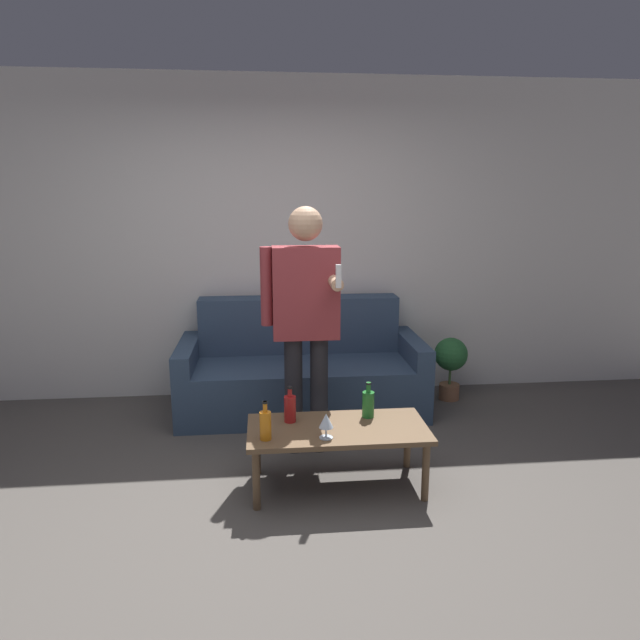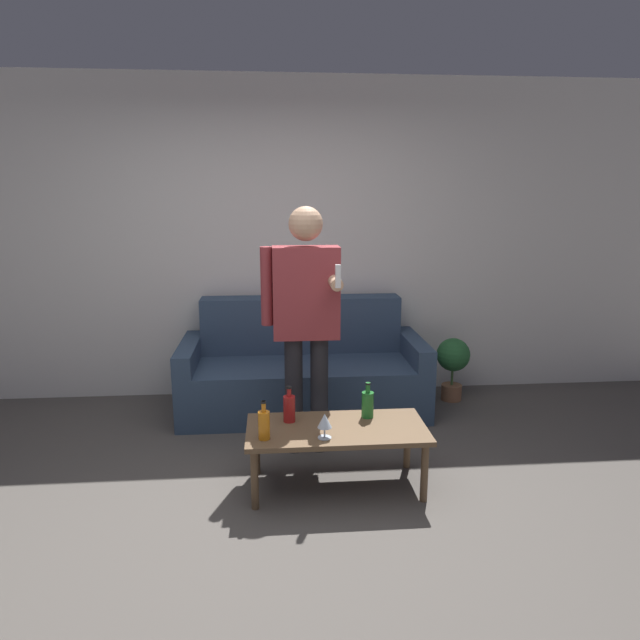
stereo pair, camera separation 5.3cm
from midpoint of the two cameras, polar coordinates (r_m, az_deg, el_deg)
ground_plane at (r=3.22m, az=-4.99°, el=-20.46°), size 16.00×16.00×0.00m
wall_back at (r=4.94m, az=-5.30°, el=7.88°), size 8.00×0.06×2.70m
couch at (r=4.73m, az=-1.40°, el=-5.13°), size 1.96×0.87×0.89m
coffee_table at (r=3.48m, az=2.11°, el=-11.29°), size 1.07×0.52×0.39m
bottle_orange at (r=3.28m, az=-5.08°, el=-10.33°), size 0.07×0.07×0.23m
bottle_green at (r=3.58m, az=5.21°, el=-8.33°), size 0.08×0.08×0.23m
bottle_dark at (r=3.51m, az=-2.66°, el=-8.76°), size 0.07×0.07×0.22m
wine_glass_near at (r=3.28m, az=0.93°, el=-10.11°), size 0.08×0.08×0.15m
person_standing_front at (r=3.77m, az=-1.07°, el=0.79°), size 0.51×0.43×1.67m
potted_plant at (r=5.02m, az=13.45°, el=-3.96°), size 0.28×0.28×0.55m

